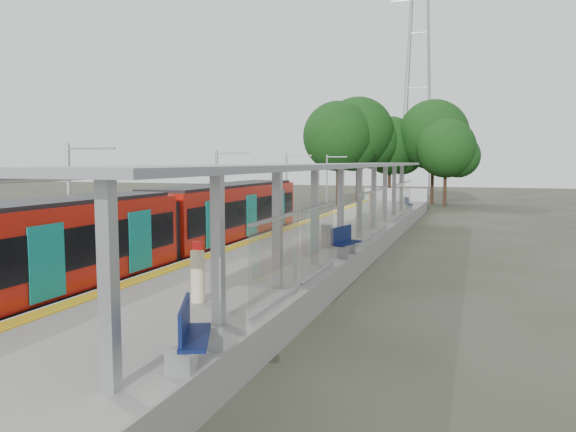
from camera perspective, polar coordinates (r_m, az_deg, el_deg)
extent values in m
plane|color=#474438|center=(13.03, -19.31, -16.14)|extent=(200.00, 200.00, 0.00)
cube|color=#59544C|center=(32.19, -3.49, -2.73)|extent=(3.00, 70.00, 0.24)
cube|color=gray|center=(30.73, 4.30, -2.41)|extent=(6.00, 50.00, 1.00)
cube|color=yellow|center=(31.39, -0.20, -1.28)|extent=(0.60, 50.00, 0.02)
cube|color=#9EA0A5|center=(55.04, 10.83, 2.18)|extent=(6.00, 0.10, 1.20)
cube|color=black|center=(17.38, -26.45, -8.68)|extent=(2.50, 13.50, 0.70)
cube|color=#B6180D|center=(17.07, -26.68, -3.46)|extent=(2.65, 13.50, 2.50)
cube|color=black|center=(17.06, -26.69, -3.29)|extent=(2.72, 12.96, 1.20)
cube|color=black|center=(16.93, -26.88, 0.89)|extent=(2.40, 12.82, 0.15)
cube|color=#0C7B74|center=(16.16, -23.27, -4.34)|extent=(0.04, 1.30, 2.00)
cube|color=black|center=(28.87, -6.19, -2.64)|extent=(2.50, 13.50, 0.70)
cube|color=#B6180D|center=(28.68, -6.23, 0.52)|extent=(2.65, 13.50, 2.50)
cube|color=black|center=(28.68, -6.23, 0.62)|extent=(2.72, 12.96, 1.20)
cube|color=black|center=(28.60, -6.26, 3.12)|extent=(2.40, 12.83, 0.15)
cube|color=#0C7B74|center=(28.15, -3.72, 0.14)|extent=(0.04, 1.30, 2.00)
cylinder|color=black|center=(24.77, -10.82, -4.78)|extent=(2.20, 0.70, 0.70)
cube|color=black|center=(22.55, -13.81, -1.61)|extent=(2.30, 0.80, 2.40)
cube|color=#9EA0A5|center=(9.54, -17.76, -6.81)|extent=(0.25, 0.25, 3.50)
cube|color=#9EA0A5|center=(12.92, -7.14, -3.39)|extent=(0.25, 0.25, 3.50)
cube|color=#9EA0A5|center=(16.57, -1.08, -1.38)|extent=(0.25, 0.25, 3.50)
cube|color=#9EA0A5|center=(20.35, 2.74, -0.09)|extent=(0.25, 0.25, 3.50)
cube|color=#9EA0A5|center=(24.21, 5.36, 0.79)|extent=(0.25, 0.25, 3.50)
cube|color=#9EA0A5|center=(28.10, 7.26, 1.43)|extent=(0.25, 0.25, 3.50)
cube|color=#9EA0A5|center=(32.02, 8.70, 1.91)|extent=(0.25, 0.25, 3.50)
cube|color=#9EA0A5|center=(35.96, 9.82, 2.29)|extent=(0.25, 0.25, 3.50)
cube|color=#9EA0A5|center=(39.91, 10.72, 2.59)|extent=(0.25, 0.25, 3.50)
cube|color=#9EA0A5|center=(43.87, 11.46, 2.83)|extent=(0.25, 0.25, 3.50)
cube|color=gray|center=(26.16, 5.57, 5.16)|extent=(3.20, 38.00, 0.16)
cylinder|color=#9EA0A5|center=(26.56, 2.30, 5.01)|extent=(0.24, 38.00, 0.24)
cube|color=silver|center=(14.55, -1.17, -4.53)|extent=(0.05, 3.70, 2.20)
cube|color=silver|center=(18.32, 3.11, -2.45)|extent=(0.05, 3.70, 2.20)
cube|color=silver|center=(26.06, 7.87, -0.11)|extent=(0.05, 3.70, 2.20)
cube|color=silver|center=(29.98, 9.33, 0.60)|extent=(0.05, 3.70, 2.20)
cube|color=silver|center=(37.87, 11.33, 1.59)|extent=(0.05, 3.70, 2.20)
cube|color=silver|center=(41.83, 12.04, 1.94)|extent=(0.05, 3.70, 2.20)
cylinder|color=#382316|center=(61.49, 5.06, 3.43)|extent=(0.36, 0.36, 4.99)
sphere|color=#164614|center=(61.50, 5.10, 8.08)|extent=(7.58, 7.58, 7.58)
cylinder|color=#382316|center=(63.51, 7.06, 3.61)|extent=(0.36, 0.36, 5.27)
sphere|color=#164614|center=(63.55, 7.12, 8.36)|extent=(8.01, 8.01, 8.01)
cylinder|color=#382316|center=(66.01, 10.25, 3.25)|extent=(0.36, 0.36, 4.39)
sphere|color=#164614|center=(65.98, 10.32, 7.06)|extent=(6.67, 6.67, 6.67)
cylinder|color=#382316|center=(64.95, 14.45, 3.46)|extent=(0.36, 0.36, 5.14)
sphere|color=#164614|center=(64.98, 14.56, 7.99)|extent=(7.81, 7.81, 7.81)
cylinder|color=#382316|center=(61.64, 15.65, 2.84)|extent=(0.36, 0.36, 4.11)
sphere|color=#164614|center=(61.60, 15.75, 6.66)|extent=(6.24, 6.24, 6.24)
cylinder|color=#9EA0A5|center=(21.64, -21.26, -0.26)|extent=(0.16, 0.16, 5.40)
cube|color=#9EA0A5|center=(20.92, -19.39, 6.48)|extent=(2.00, 0.08, 0.08)
cylinder|color=#9EA0A5|center=(31.74, -7.21, 1.81)|extent=(0.16, 0.16, 5.40)
cube|color=#9EA0A5|center=(31.26, -5.61, 6.35)|extent=(2.00, 0.08, 0.08)
cylinder|color=#9EA0A5|center=(42.84, -0.16, 2.81)|extent=(0.16, 0.16, 5.40)
cube|color=#9EA0A5|center=(42.48, 1.12, 6.16)|extent=(2.00, 0.08, 0.08)
cylinder|color=#9EA0A5|center=(54.32, 3.96, 3.38)|extent=(0.16, 0.16, 5.40)
cube|color=#9EA0A5|center=(54.03, 5.01, 6.01)|extent=(2.00, 0.08, 0.08)
cube|color=#0F1B4F|center=(10.78, -9.39, -12.06)|extent=(1.13, 1.73, 0.07)
cube|color=#0F1B4F|center=(10.79, -10.48, -10.22)|extent=(0.73, 1.55, 0.61)
cube|color=#9EA0A5|center=(10.31, -11.17, -14.42)|extent=(0.43, 0.24, 0.49)
cube|color=#9EA0A5|center=(11.42, -7.76, -12.37)|extent=(0.43, 0.24, 0.49)
cube|color=#0F1B4F|center=(22.44, 6.00, -2.76)|extent=(0.89, 1.80, 0.07)
cube|color=#0F1B4F|center=(22.44, 5.44, -1.86)|extent=(0.45, 1.70, 0.63)
cube|color=#9EA0A5|center=(21.81, 5.59, -3.70)|extent=(0.46, 0.17, 0.51)
cube|color=#9EA0A5|center=(23.14, 6.37, -3.17)|extent=(0.46, 0.17, 0.51)
cube|color=#0F1B4F|center=(44.77, 12.19, 1.17)|extent=(0.86, 1.48, 0.06)
cube|color=#0F1B4F|center=(44.77, 11.95, 1.54)|extent=(0.51, 1.36, 0.52)
cube|color=#9EA0A5|center=(44.23, 12.10, 0.84)|extent=(0.38, 0.17, 0.42)
cube|color=#9EA0A5|center=(45.35, 12.26, 0.95)|extent=(0.38, 0.17, 0.42)
cylinder|color=beige|center=(15.25, -9.17, -6.08)|extent=(0.37, 0.37, 1.39)
cube|color=red|center=(15.10, -9.22, -2.99)|extent=(0.33, 0.14, 0.23)
cylinder|color=beige|center=(36.72, 8.57, 0.79)|extent=(0.39, 0.39, 1.48)
cube|color=red|center=(36.66, 8.59, 2.18)|extent=(0.35, 0.08, 0.25)
cylinder|color=#9EA0A5|center=(24.56, 3.97, -2.05)|extent=(0.66, 0.66, 1.01)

